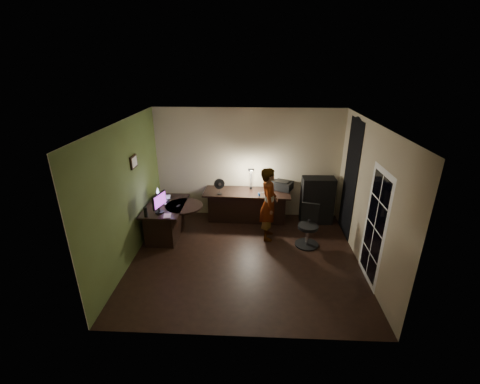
{
  "coord_description": "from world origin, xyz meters",
  "views": [
    {
      "loc": [
        0.16,
        -5.49,
        3.71
      ],
      "look_at": [
        -0.15,
        1.05,
        1.0
      ],
      "focal_mm": 24.0,
      "sensor_mm": 36.0,
      "label": 1
    }
  ],
  "objects_px": {
    "desk_left": "(167,221)",
    "monitor": "(159,205)",
    "cabinet": "(317,200)",
    "person": "(269,204)",
    "desk_right": "(247,206)",
    "office_chair": "(308,227)"
  },
  "relations": [
    {
      "from": "desk_left",
      "to": "person",
      "type": "bearing_deg",
      "value": 1.61
    },
    {
      "from": "desk_right",
      "to": "person",
      "type": "xyz_separation_m",
      "value": [
        0.49,
        -0.8,
        0.43
      ]
    },
    {
      "from": "cabinet",
      "to": "office_chair",
      "type": "relative_size",
      "value": 1.27
    },
    {
      "from": "cabinet",
      "to": "person",
      "type": "bearing_deg",
      "value": -147.23
    },
    {
      "from": "desk_right",
      "to": "cabinet",
      "type": "relative_size",
      "value": 1.8
    },
    {
      "from": "desk_left",
      "to": "monitor",
      "type": "height_order",
      "value": "monitor"
    },
    {
      "from": "cabinet",
      "to": "monitor",
      "type": "xyz_separation_m",
      "value": [
        -3.48,
        -1.22,
        0.35
      ]
    },
    {
      "from": "office_chair",
      "to": "monitor",
      "type": "bearing_deg",
      "value": -163.73
    },
    {
      "from": "desk_right",
      "to": "monitor",
      "type": "distance_m",
      "value": 2.23
    },
    {
      "from": "monitor",
      "to": "person",
      "type": "xyz_separation_m",
      "value": [
        2.28,
        0.41,
        -0.11
      ]
    },
    {
      "from": "person",
      "to": "monitor",
      "type": "bearing_deg",
      "value": 101.55
    },
    {
      "from": "desk_right",
      "to": "person",
      "type": "height_order",
      "value": "person"
    },
    {
      "from": "monitor",
      "to": "office_chair",
      "type": "relative_size",
      "value": 0.51
    },
    {
      "from": "cabinet",
      "to": "monitor",
      "type": "relative_size",
      "value": 2.5
    },
    {
      "from": "desk_left",
      "to": "person",
      "type": "height_order",
      "value": "person"
    },
    {
      "from": "desk_left",
      "to": "monitor",
      "type": "bearing_deg",
      "value": -93.3
    },
    {
      "from": "desk_left",
      "to": "office_chair",
      "type": "relative_size",
      "value": 1.47
    },
    {
      "from": "cabinet",
      "to": "office_chair",
      "type": "height_order",
      "value": "cabinet"
    },
    {
      "from": "desk_left",
      "to": "desk_right",
      "type": "distance_m",
      "value": 1.95
    },
    {
      "from": "desk_left",
      "to": "monitor",
      "type": "xyz_separation_m",
      "value": [
        -0.03,
        -0.37,
        0.54
      ]
    },
    {
      "from": "office_chair",
      "to": "desk_left",
      "type": "bearing_deg",
      "value": -170.61
    },
    {
      "from": "office_chair",
      "to": "person",
      "type": "bearing_deg",
      "value": 174.53
    }
  ]
}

